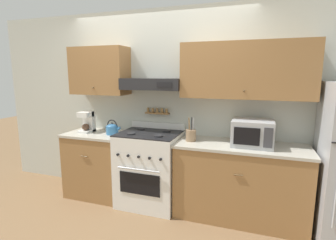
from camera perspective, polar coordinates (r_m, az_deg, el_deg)
ground_plane at (r=3.46m, az=-5.89°, el=-19.56°), size 16.00×16.00×0.00m
wall_back at (r=3.51m, az=-0.17°, el=5.45°), size 5.20×0.46×2.55m
counter_left at (r=3.90m, az=-14.87°, el=-9.11°), size 0.82×0.63×0.90m
counter_right at (r=3.29m, az=15.32°, el=-12.78°), size 1.51×0.63×0.90m
stove_range at (r=3.50m, az=-4.00°, el=-10.45°), size 0.77×0.67×1.05m
tea_kettle at (r=3.61m, az=-12.03°, el=-1.87°), size 0.21×0.16×0.20m
coffee_maker at (r=3.85m, az=-17.13°, el=-0.32°), size 0.16×0.21×0.29m
microwave at (r=3.11m, az=17.90°, el=-2.70°), size 0.45×0.39×0.30m
utensil_crock at (r=3.20m, az=5.00°, el=-3.25°), size 0.12×0.12×0.29m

